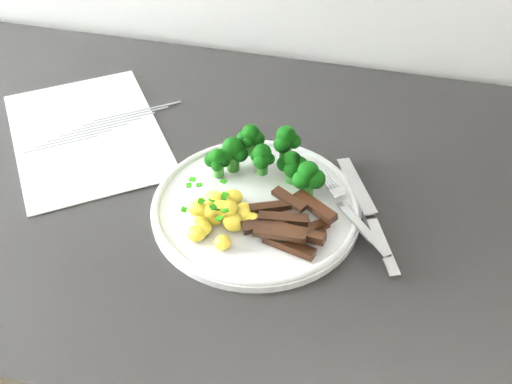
{
  "coord_description": "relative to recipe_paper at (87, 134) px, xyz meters",
  "views": [
    {
      "loc": [
        0.19,
        1.11,
        1.45
      ],
      "look_at": [
        0.07,
        1.63,
        0.97
      ],
      "focal_mm": 43.3,
      "sensor_mm": 36.0,
      "label": 1
    }
  ],
  "objects": [
    {
      "name": "potatoes",
      "position": [
        0.23,
        -0.13,
        0.02
      ],
      "size": [
        0.09,
        0.09,
        0.04
      ],
      "color": "yellow",
      "rests_on": "plate"
    },
    {
      "name": "beef_strips",
      "position": [
        0.31,
        -0.12,
        0.02
      ],
      "size": [
        0.11,
        0.1,
        0.03
      ],
      "color": "black",
      "rests_on": "plate"
    },
    {
      "name": "broccoli",
      "position": [
        0.26,
        -0.03,
        0.04
      ],
      "size": [
        0.15,
        0.09,
        0.06
      ],
      "color": "#26611D",
      "rests_on": "plate"
    },
    {
      "name": "plate",
      "position": [
        0.26,
        -0.09,
        0.01
      ],
      "size": [
        0.25,
        0.25,
        0.01
      ],
      "color": "white",
      "rests_on": "counter"
    },
    {
      "name": "fork",
      "position": [
        0.37,
        -0.09,
        0.02
      ],
      "size": [
        0.1,
        0.13,
        0.01
      ],
      "color": "silver",
      "rests_on": "plate"
    },
    {
      "name": "knife",
      "position": [
        0.4,
        -0.09,
        0.01
      ],
      "size": [
        0.09,
        0.18,
        0.02
      ],
      "color": "silver",
      "rests_on": "plate"
    },
    {
      "name": "recipe_paper",
      "position": [
        0.0,
        0.0,
        0.0
      ],
      "size": [
        0.32,
        0.33,
        0.0
      ],
      "color": "white",
      "rests_on": "counter"
    }
  ]
}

